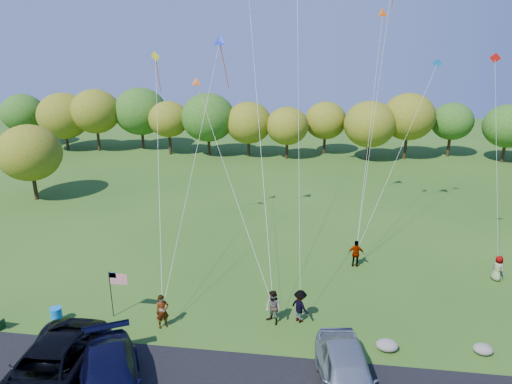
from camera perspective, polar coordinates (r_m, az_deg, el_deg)
ground at (r=23.76m, az=-2.13°, el=-18.00°), size 140.00×140.00×0.00m
treeline at (r=55.57m, az=3.29°, el=9.01°), size 77.00×27.51×8.57m
minivan_dark at (r=22.23m, az=-24.57°, el=-19.70°), size 3.40×6.89×1.88m
minivan_navy at (r=20.86m, az=-17.81°, el=-21.79°), size 5.01×6.64×1.79m
minivan_silver at (r=20.64m, az=11.32°, el=-21.50°), size 2.97×5.77×1.88m
flyer_a at (r=24.57m, az=-11.62°, el=-14.43°), size 0.81×0.75×1.85m
flyer_b at (r=24.38m, az=2.16°, el=-14.25°), size 1.16×1.13×1.88m
flyer_c at (r=24.66m, az=5.54°, el=-14.02°), size 1.32×1.28×1.81m
flyer_d at (r=30.55m, az=12.40°, el=-7.55°), size 1.07×0.46×1.81m
flyer_e at (r=31.94m, az=27.98°, el=-8.42°), size 0.86×0.95×1.63m
trash_barrel at (r=26.82m, az=-23.67°, el=-13.94°), size 0.58×0.58×0.87m
flag_assembly at (r=25.40m, az=-17.18°, el=-10.87°), size 0.99×0.64×2.67m
boulder_near at (r=23.83m, az=16.06°, el=-17.93°), size 1.06×0.83×0.53m
boulder_far at (r=25.22m, az=26.52°, el=-17.16°), size 0.91×0.76×0.47m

